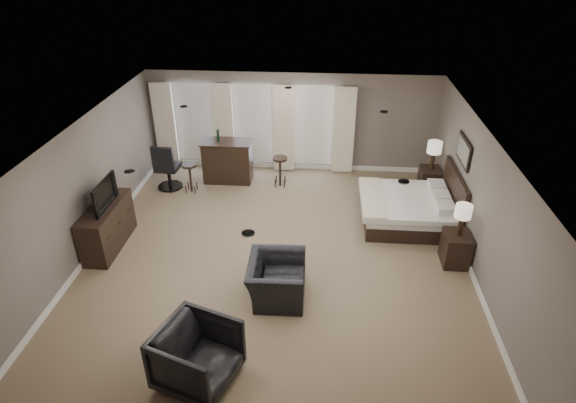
# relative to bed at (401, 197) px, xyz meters

# --- Properties ---
(room) EXTENTS (7.60, 8.60, 2.64)m
(room) POSITION_rel_bed_xyz_m (-2.58, -1.63, 0.68)
(room) COLOR #76634B
(room) RESTS_ON ground
(window_bay) EXTENTS (5.25, 0.20, 2.30)m
(window_bay) POSITION_rel_bed_xyz_m (-3.58, 2.48, 0.58)
(window_bay) COLOR silver
(window_bay) RESTS_ON room
(bed) EXTENTS (1.95, 1.86, 1.24)m
(bed) POSITION_rel_bed_xyz_m (0.00, 0.00, 0.00)
(bed) COLOR silver
(bed) RESTS_ON ground
(nightstand_near) EXTENTS (0.49, 0.60, 0.65)m
(nightstand_near) POSITION_rel_bed_xyz_m (0.89, -1.45, -0.29)
(nightstand_near) COLOR black
(nightstand_near) RESTS_ON ground
(nightstand_far) EXTENTS (0.48, 0.59, 0.64)m
(nightstand_far) POSITION_rel_bed_xyz_m (0.89, 1.45, -0.30)
(nightstand_far) COLOR black
(nightstand_far) RESTS_ON ground
(lamp_near) EXTENTS (0.31, 0.31, 0.64)m
(lamp_near) POSITION_rel_bed_xyz_m (0.89, -1.45, 0.35)
(lamp_near) COLOR beige
(lamp_near) RESTS_ON nightstand_near
(lamp_far) EXTENTS (0.34, 0.34, 0.71)m
(lamp_far) POSITION_rel_bed_xyz_m (0.89, 1.45, 0.37)
(lamp_far) COLOR beige
(lamp_far) RESTS_ON nightstand_far
(wall_art) EXTENTS (0.04, 0.96, 0.56)m
(wall_art) POSITION_rel_bed_xyz_m (1.12, 0.00, 1.13)
(wall_art) COLOR slate
(wall_art) RESTS_ON room
(dresser) EXTENTS (0.52, 1.61, 0.94)m
(dresser) POSITION_rel_bed_xyz_m (-6.03, -1.43, -0.15)
(dresser) COLOR black
(dresser) RESTS_ON ground
(tv) EXTENTS (0.57, 0.99, 0.13)m
(tv) POSITION_rel_bed_xyz_m (-6.03, -1.43, 0.38)
(tv) COLOR black
(tv) RESTS_ON dresser
(armchair_near) EXTENTS (0.75, 1.13, 0.98)m
(armchair_near) POSITION_rel_bed_xyz_m (-2.47, -2.70, -0.13)
(armchair_near) COLOR black
(armchair_near) RESTS_ON ground
(armchair_far) EXTENTS (1.24, 1.27, 1.04)m
(armchair_far) POSITION_rel_bed_xyz_m (-3.39, -4.63, -0.10)
(armchair_far) COLOR black
(armchair_far) RESTS_ON ground
(bar_counter) EXTENTS (1.25, 0.65, 1.09)m
(bar_counter) POSITION_rel_bed_xyz_m (-4.16, 1.71, -0.07)
(bar_counter) COLOR black
(bar_counter) RESTS_ON ground
(bar_stool_left) EXTENTS (0.45, 0.45, 0.74)m
(bar_stool_left) POSITION_rel_bed_xyz_m (-4.97, 1.04, -0.25)
(bar_stool_left) COLOR black
(bar_stool_left) RESTS_ON ground
(bar_stool_right) EXTENTS (0.40, 0.40, 0.77)m
(bar_stool_right) POSITION_rel_bed_xyz_m (-2.80, 1.55, -0.24)
(bar_stool_right) COLOR black
(bar_stool_right) RESTS_ON ground
(desk_chair) EXTENTS (0.65, 0.65, 1.20)m
(desk_chair) POSITION_rel_bed_xyz_m (-5.56, 1.20, -0.02)
(desk_chair) COLOR black
(desk_chair) RESTS_ON ground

